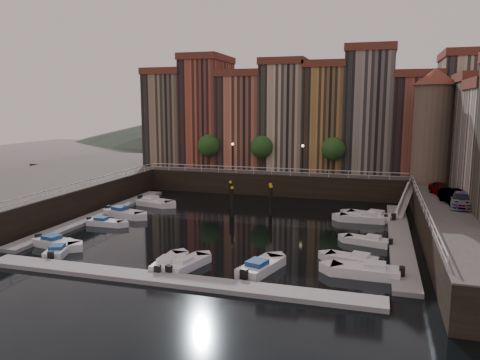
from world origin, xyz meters
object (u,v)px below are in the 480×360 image
(corner_tower, at_px, (433,124))
(car_b, at_px, (453,198))
(car_c, at_px, (461,201))
(mooring_pilings, at_px, (251,200))
(boat_left_2, at_px, (124,213))
(boat_left_0, at_px, (56,243))
(boat_left_1, at_px, (105,222))
(gangway, at_px, (405,198))
(car_a, at_px, (441,190))

(corner_tower, bearing_deg, car_b, -85.57)
(car_b, relative_size, car_c, 0.90)
(corner_tower, xyz_separation_m, mooring_pilings, (-20.02, -9.29, -8.54))
(mooring_pilings, distance_m, boat_left_2, 14.55)
(boat_left_0, xyz_separation_m, boat_left_1, (-0.02, 7.83, -0.05))
(mooring_pilings, height_order, boat_left_1, mooring_pilings)
(boat_left_2, xyz_separation_m, car_b, (34.35, 2.44, 3.28))
(corner_tower, bearing_deg, boat_left_0, -141.16)
(corner_tower, distance_m, boat_left_2, 37.85)
(gangway, distance_m, mooring_pilings, 17.78)
(car_b, bearing_deg, boat_left_1, 176.89)
(boat_left_2, bearing_deg, gangway, 34.22)
(corner_tower, relative_size, boat_left_2, 2.55)
(boat_left_1, bearing_deg, mooring_pilings, 35.42)
(boat_left_0, distance_m, car_a, 38.64)
(corner_tower, bearing_deg, car_a, -86.97)
(boat_left_1, distance_m, car_c, 35.23)
(mooring_pilings, distance_m, car_b, 21.32)
(boat_left_0, relative_size, boat_left_1, 1.19)
(mooring_pilings, height_order, car_c, car_c)
(gangway, xyz_separation_m, car_b, (3.86, -7.95, 1.78))
(car_a, height_order, car_c, car_c)
(gangway, xyz_separation_m, mooring_pilings, (-17.12, -4.79, -0.27))
(corner_tower, bearing_deg, boat_left_1, -150.35)
(gangway, relative_size, mooring_pilings, 1.46)
(boat_left_2, bearing_deg, boat_left_0, -73.77)
(car_c, bearing_deg, car_a, 106.55)
(mooring_pilings, relative_size, car_c, 1.22)
(corner_tower, height_order, gangway, corner_tower)
(boat_left_0, bearing_deg, gangway, 46.93)
(gangway, height_order, boat_left_2, gangway)
(boat_left_1, relative_size, boat_left_2, 0.76)
(mooring_pilings, bearing_deg, boat_left_0, -127.10)
(corner_tower, xyz_separation_m, gangway, (-2.90, -4.50, -8.28))
(boat_left_1, bearing_deg, boat_left_0, -90.51)
(gangway, relative_size, car_b, 1.98)
(boat_left_0, bearing_deg, car_a, 39.75)
(mooring_pilings, distance_m, car_a, 20.58)
(boat_left_2, relative_size, car_a, 1.37)
(mooring_pilings, relative_size, boat_left_0, 1.17)
(car_a, bearing_deg, boat_left_0, -165.67)
(gangway, relative_size, boat_left_1, 2.02)
(car_a, distance_m, car_b, 4.46)
(gangway, bearing_deg, mooring_pilings, -164.36)
(corner_tower, distance_m, boat_left_0, 43.77)
(boat_left_2, bearing_deg, car_b, 19.46)
(mooring_pilings, bearing_deg, corner_tower, 24.90)
(boat_left_1, bearing_deg, car_a, 17.29)
(corner_tower, height_order, car_b, corner_tower)
(boat_left_0, distance_m, boat_left_1, 7.83)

